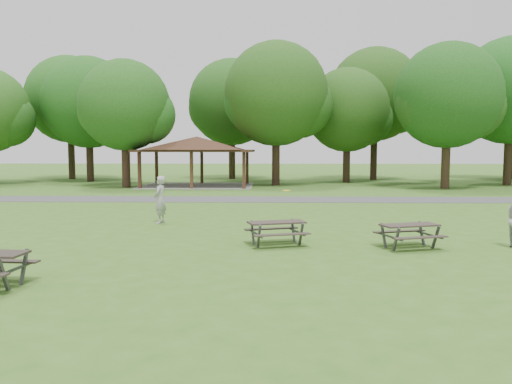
# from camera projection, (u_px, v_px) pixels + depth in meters

# --- Properties ---
(ground) EXTENTS (160.00, 160.00, 0.00)m
(ground) POSITION_uv_depth(u_px,v_px,m) (217.00, 251.00, 13.96)
(ground) COLOR #355F1B
(ground) RESTS_ON ground
(asphalt_path) EXTENTS (120.00, 3.20, 0.02)m
(asphalt_path) POSITION_uv_depth(u_px,v_px,m) (243.00, 199.00, 27.90)
(asphalt_path) COLOR #414144
(asphalt_path) RESTS_ON ground
(pavilion) EXTENTS (8.60, 7.01, 3.76)m
(pavilion) POSITION_uv_depth(u_px,v_px,m) (197.00, 146.00, 37.69)
(pavilion) COLOR #321A12
(pavilion) RESTS_ON ground
(tree_row_c) EXTENTS (8.19, 7.80, 10.67)m
(tree_row_c) POSITION_uv_depth(u_px,v_px,m) (90.00, 105.00, 42.65)
(tree_row_c) COLOR black
(tree_row_c) RESTS_ON ground
(tree_row_d) EXTENTS (6.93, 6.60, 9.27)m
(tree_row_d) POSITION_uv_depth(u_px,v_px,m) (126.00, 108.00, 36.11)
(tree_row_d) COLOR black
(tree_row_d) RESTS_ON ground
(tree_row_e) EXTENTS (8.40, 8.00, 11.02)m
(tree_row_e) POSITION_uv_depth(u_px,v_px,m) (277.00, 97.00, 38.23)
(tree_row_e) COLOR black
(tree_row_e) RESTS_ON ground
(tree_row_f) EXTENTS (7.35, 7.00, 9.55)m
(tree_row_f) POSITION_uv_depth(u_px,v_px,m) (348.00, 113.00, 41.65)
(tree_row_f) COLOR black
(tree_row_f) RESTS_ON ground
(tree_row_g) EXTENTS (7.77, 7.40, 10.25)m
(tree_row_g) POSITION_uv_depth(u_px,v_px,m) (449.00, 99.00, 34.98)
(tree_row_g) COLOR black
(tree_row_g) RESTS_ON ground
(tree_row_h) EXTENTS (8.61, 8.20, 11.37)m
(tree_row_h) POSITION_uv_depth(u_px,v_px,m) (512.00, 94.00, 38.25)
(tree_row_h) COLOR black
(tree_row_h) RESTS_ON ground
(tree_deep_a) EXTENTS (8.40, 8.00, 11.38)m
(tree_deep_a) POSITION_uv_depth(u_px,v_px,m) (71.00, 102.00, 46.16)
(tree_deep_a) COLOR black
(tree_deep_a) RESTS_ON ground
(tree_deep_b) EXTENTS (8.40, 8.00, 11.13)m
(tree_deep_b) POSITION_uv_depth(u_px,v_px,m) (233.00, 105.00, 46.29)
(tree_deep_b) COLOR black
(tree_deep_b) RESTS_ON ground
(tree_deep_c) EXTENTS (8.82, 8.40, 11.90)m
(tree_deep_c) POSITION_uv_depth(u_px,v_px,m) (376.00, 97.00, 44.91)
(tree_deep_c) COLOR black
(tree_deep_c) RESTS_ON ground
(picnic_table_middle) EXTENTS (1.98, 1.76, 0.72)m
(picnic_table_middle) POSITION_uv_depth(u_px,v_px,m) (277.00, 227.00, 14.72)
(picnic_table_middle) COLOR #2E2521
(picnic_table_middle) RESTS_ON ground
(picnic_table_far) EXTENTS (1.95, 1.74, 0.71)m
(picnic_table_far) POSITION_uv_depth(u_px,v_px,m) (410.00, 230.00, 14.28)
(picnic_table_far) COLOR #2E2621
(picnic_table_far) RESTS_ON ground
(frisbee_in_flight) EXTENTS (0.36, 0.36, 0.02)m
(frisbee_in_flight) POSITION_uv_depth(u_px,v_px,m) (286.00, 190.00, 17.00)
(frisbee_in_flight) COLOR yellow
(frisbee_in_flight) RESTS_ON ground
(frisbee_thrower) EXTENTS (0.51, 0.71, 1.81)m
(frisbee_thrower) POSITION_uv_depth(u_px,v_px,m) (160.00, 200.00, 19.02)
(frisbee_thrower) COLOR #A0A0A3
(frisbee_thrower) RESTS_ON ground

